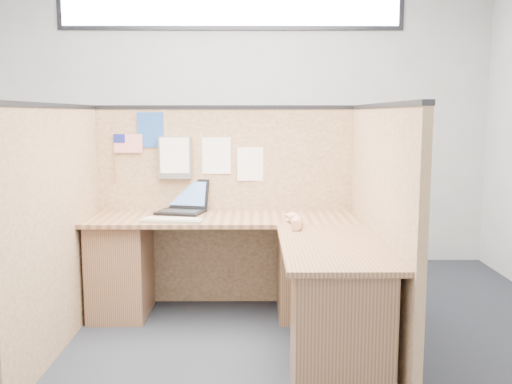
{
  "coord_description": "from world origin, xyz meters",
  "views": [
    {
      "loc": [
        0.22,
        -3.36,
        1.46
      ],
      "look_at": [
        0.24,
        0.5,
        0.94
      ],
      "focal_mm": 40.0,
      "sensor_mm": 36.0,
      "label": 1
    }
  ],
  "objects_px": {
    "keyboard": "(172,220)",
    "mouse": "(292,219)",
    "laptop": "(182,204)",
    "l_desk": "(248,278)"
  },
  "relations": [
    {
      "from": "laptop",
      "to": "keyboard",
      "type": "bearing_deg",
      "value": -77.52
    },
    {
      "from": "l_desk",
      "to": "mouse",
      "type": "distance_m",
      "value": 0.51
    },
    {
      "from": "keyboard",
      "to": "mouse",
      "type": "bearing_deg",
      "value": 7.81
    },
    {
      "from": "laptop",
      "to": "mouse",
      "type": "height_order",
      "value": "laptop"
    },
    {
      "from": "laptop",
      "to": "mouse",
      "type": "distance_m",
      "value": 0.91
    },
    {
      "from": "laptop",
      "to": "keyboard",
      "type": "distance_m",
      "value": 0.42
    },
    {
      "from": "l_desk",
      "to": "keyboard",
      "type": "relative_size",
      "value": 4.58
    },
    {
      "from": "mouse",
      "to": "laptop",
      "type": "bearing_deg",
      "value": 152.98
    },
    {
      "from": "mouse",
      "to": "l_desk",
      "type": "bearing_deg",
      "value": -147.79
    },
    {
      "from": "laptop",
      "to": "keyboard",
      "type": "relative_size",
      "value": 0.92
    }
  ]
}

